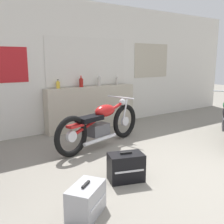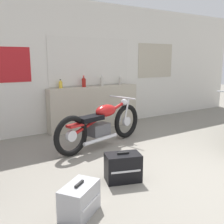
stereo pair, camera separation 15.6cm
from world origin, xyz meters
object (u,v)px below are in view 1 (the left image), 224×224
object	(u,v)px
bottle_leftmost	(58,84)
motorcycle_red	(101,124)
hard_case_silver	(86,200)
bottle_left_center	(81,82)
bottle_right_center	(117,80)
hard_case_black	(126,167)
bottle_center	(99,81)

from	to	relation	value
bottle_leftmost	motorcycle_red	world-z (taller)	bottle_leftmost
bottle_leftmost	motorcycle_red	size ratio (longest dim) A/B	0.09
motorcycle_red	hard_case_silver	bearing A→B (deg)	-126.55
bottle_left_center	hard_case_silver	size ratio (longest dim) A/B	0.49
bottle_right_center	hard_case_black	size ratio (longest dim) A/B	0.43
bottle_left_center	bottle_right_center	bearing A→B (deg)	1.17
bottle_left_center	motorcycle_red	xyz separation A→B (m)	(-0.27, -1.22, -0.66)
bottle_right_center	motorcycle_red	world-z (taller)	bottle_right_center
bottle_center	hard_case_silver	distance (m)	3.67
hard_case_silver	bottle_center	bearing A→B (deg)	55.64
motorcycle_red	hard_case_silver	world-z (taller)	motorcycle_red
bottle_left_center	bottle_center	world-z (taller)	bottle_center
hard_case_black	hard_case_silver	distance (m)	0.90
bottle_right_center	motorcycle_red	bearing A→B (deg)	-135.23
motorcycle_red	bottle_right_center	bearing A→B (deg)	44.77
bottle_center	hard_case_silver	size ratio (longest dim) A/B	0.50
bottle_left_center	bottle_leftmost	bearing A→B (deg)	176.32
hard_case_black	hard_case_silver	bearing A→B (deg)	-154.43
bottle_right_center	hard_case_silver	world-z (taller)	bottle_right_center
bottle_left_center	bottle_center	bearing A→B (deg)	-3.42
bottle_center	hard_case_black	world-z (taller)	bottle_center
bottle_center	bottle_right_center	xyz separation A→B (m)	(0.53, 0.05, -0.01)
bottle_left_center	motorcycle_red	bearing A→B (deg)	-102.37
bottle_leftmost	hard_case_black	distance (m)	2.76
bottle_leftmost	bottle_center	distance (m)	0.98
bottle_leftmost	bottle_right_center	world-z (taller)	bottle_right_center
hard_case_black	hard_case_silver	xyz separation A→B (m)	(-0.81, -0.39, -0.02)
bottle_center	bottle_right_center	distance (m)	0.54
bottle_center	hard_case_black	distance (m)	2.96
motorcycle_red	hard_case_black	xyz separation A→B (m)	(-0.49, -1.36, -0.23)
bottle_left_center	bottle_right_center	xyz separation A→B (m)	(0.98, 0.02, -0.01)
bottle_left_center	hard_case_silver	bearing A→B (deg)	-117.77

